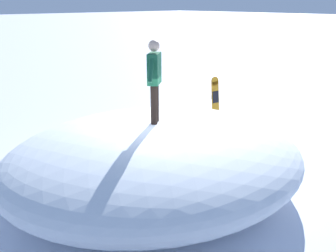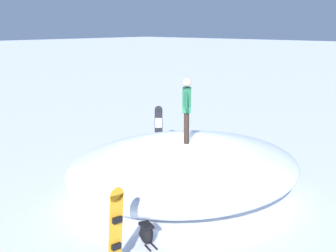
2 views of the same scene
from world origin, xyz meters
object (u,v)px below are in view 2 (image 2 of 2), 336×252
(backpack_far, at_px, (146,233))
(snowboard_primary_upright, at_px, (116,228))
(snowboarder_standing, at_px, (187,106))
(backpack_near, at_px, (188,150))
(snowboard_secondary_upright, at_px, (159,127))

(backpack_far, bearing_deg, snowboard_primary_upright, -73.35)
(snowboarder_standing, relative_size, backpack_far, 2.75)
(backpack_near, height_order, backpack_far, backpack_far)
(snowboarder_standing, height_order, snowboard_secondary_upright, snowboarder_standing)
(snowboard_primary_upright, xyz_separation_m, backpack_near, (-3.82, 6.82, -0.71))
(snowboard_primary_upright, bearing_deg, backpack_near, 119.28)
(snowboard_primary_upright, bearing_deg, backpack_far, 106.65)
(backpack_near, xyz_separation_m, backpack_far, (3.48, -5.68, 0.05))
(snowboard_secondary_upright, distance_m, backpack_far, 7.31)
(snowboard_secondary_upright, relative_size, backpack_far, 2.59)
(snowboard_primary_upright, relative_size, backpack_near, 2.67)
(snowboarder_standing, height_order, backpack_far, snowboarder_standing)
(snowboard_secondary_upright, distance_m, backpack_near, 1.47)
(backpack_near, distance_m, backpack_far, 6.66)
(backpack_near, bearing_deg, snowboard_primary_upright, -60.72)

